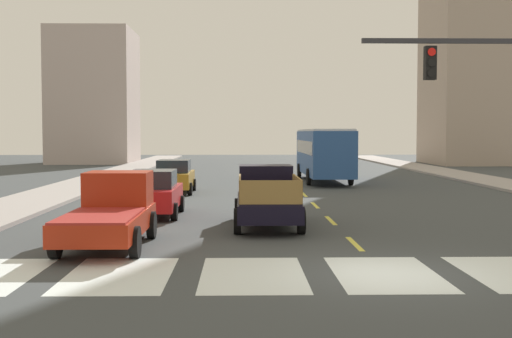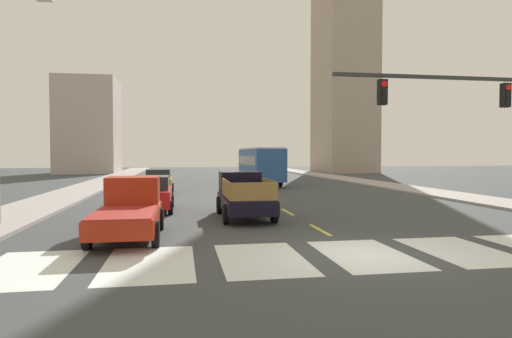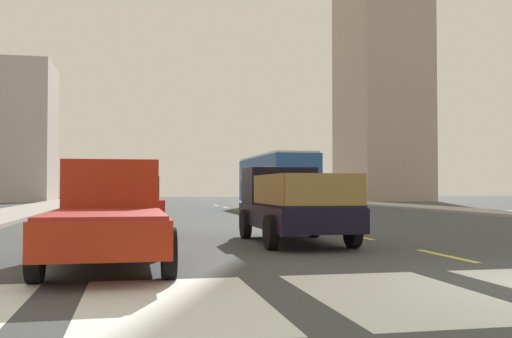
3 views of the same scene
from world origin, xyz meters
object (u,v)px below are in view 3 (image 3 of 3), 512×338
at_px(pickup_stakebed, 290,206).
at_px(sedan_mid, 130,206).
at_px(pickup_dark, 109,214).
at_px(sedan_far, 127,200).
at_px(city_bus, 275,178).

bearing_deg(pickup_stakebed, sedan_mid, 146.77).
height_order(pickup_stakebed, pickup_dark, same).
relative_size(pickup_stakebed, sedan_mid, 1.18).
distance_m(pickup_dark, sedan_far, 16.01).
bearing_deg(pickup_stakebed, city_bus, 76.48).
relative_size(pickup_dark, sedan_far, 1.18).
height_order(city_bus, sedan_mid, city_bus).
xyz_separation_m(pickup_dark, city_bus, (8.86, 23.89, 1.03)).
xyz_separation_m(pickup_stakebed, sedan_far, (-4.29, 12.17, -0.08)).
distance_m(pickup_dark, city_bus, 25.50).
distance_m(pickup_stakebed, sedan_mid, 4.86).
distance_m(city_bus, sedan_far, 11.77).
bearing_deg(pickup_dark, sedan_mid, 89.48).
bearing_deg(sedan_mid, sedan_far, 90.91).
bearing_deg(pickup_stakebed, pickup_dark, -140.57).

